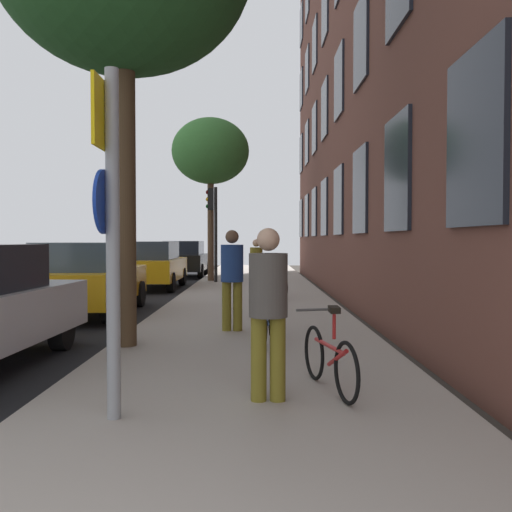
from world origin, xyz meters
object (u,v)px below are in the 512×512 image
at_px(car_2, 154,264).
at_px(bicycle_2, 281,284).
at_px(pedestrian_0, 270,302).
at_px(car_1, 88,277).
at_px(tree_far, 212,152).
at_px(pedestrian_2, 258,263).
at_px(bicycle_1, 270,320).
at_px(pedestrian_1, 234,273).
at_px(sign_post, 111,217).
at_px(traffic_light, 215,217).
at_px(bicycle_0, 331,358).
at_px(car_3, 186,258).

bearing_deg(car_2, bicycle_2, -43.41).
bearing_deg(pedestrian_0, car_1, 118.95).
relative_size(pedestrian_0, car_1, 0.38).
xyz_separation_m(tree_far, pedestrian_2, (1.74, -5.68, -4.01)).
distance_m(bicycle_1, pedestrian_1, 1.43).
bearing_deg(sign_post, tree_far, 91.59).
relative_size(traffic_light, bicycle_1, 2.26).
distance_m(bicycle_0, pedestrian_1, 4.07).
relative_size(bicycle_0, pedestrian_1, 0.89).
bearing_deg(car_3, pedestrian_2, -71.13).
xyz_separation_m(car_1, car_3, (0.57, 12.66, -0.00)).
bearing_deg(pedestrian_2, traffic_light, 107.70).
distance_m(traffic_light, bicycle_0, 15.28).
bearing_deg(pedestrian_2, bicycle_0, -85.66).
height_order(bicycle_2, pedestrian_2, pedestrian_2).
height_order(bicycle_1, bicycle_2, bicycle_2).
bearing_deg(pedestrian_1, car_1, 139.52).
bearing_deg(tree_far, bicycle_1, -81.55).
height_order(tree_far, bicycle_2, tree_far).
xyz_separation_m(tree_far, pedestrian_0, (1.85, -15.95, -3.95)).
bearing_deg(sign_post, pedestrian_2, 83.24).
distance_m(bicycle_0, car_1, 8.14).
distance_m(pedestrian_2, car_1, 4.97).
height_order(bicycle_2, car_1, car_1).
xyz_separation_m(pedestrian_1, car_3, (-2.82, 15.55, -0.27)).
bearing_deg(car_3, car_2, -92.85).
bearing_deg(sign_post, bicycle_2, 79.40).
height_order(traffic_light, bicycle_2, traffic_light).
distance_m(sign_post, car_2, 14.40).
bearing_deg(pedestrian_1, traffic_light, 96.09).
bearing_deg(bicycle_2, car_1, -149.42).
height_order(traffic_light, pedestrian_0, traffic_light).
bearing_deg(bicycle_1, pedestrian_1, 117.79).
distance_m(traffic_light, car_1, 8.67).
bearing_deg(bicycle_2, traffic_light, 111.80).
xyz_separation_m(traffic_light, car_2, (-1.93, -1.65, -1.69)).
distance_m(pedestrian_1, pedestrian_2, 6.10).
relative_size(pedestrian_2, car_2, 0.37).
distance_m(traffic_light, pedestrian_1, 11.26).
xyz_separation_m(bicycle_0, pedestrian_2, (-0.75, 9.93, 0.56)).
bearing_deg(bicycle_0, bicycle_1, 102.00).
bearing_deg(bicycle_2, car_3, 111.09).
distance_m(tree_far, pedestrian_0, 16.54).
bearing_deg(sign_post, car_2, 99.04).
bearing_deg(tree_far, car_3, 111.54).
bearing_deg(bicycle_1, car_2, 109.32).
relative_size(bicycle_0, pedestrian_0, 0.91).
bearing_deg(traffic_light, bicycle_2, -68.20).
distance_m(sign_post, pedestrian_1, 4.87).
xyz_separation_m(pedestrian_2, car_2, (-3.54, 3.38, -0.18)).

